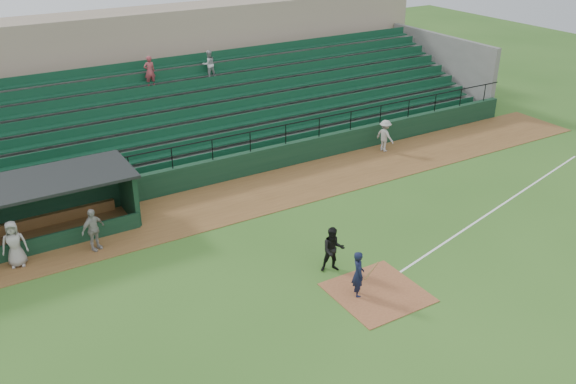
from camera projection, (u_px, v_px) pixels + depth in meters
ground at (360, 279)px, 22.01m from camera, size 90.00×90.00×0.00m
warning_track at (254, 195)px, 28.18m from camera, size 40.00×4.00×0.03m
home_plate_dirt at (377, 292)px, 21.23m from camera, size 3.00×3.00×0.03m
foul_line at (491, 212)px, 26.65m from camera, size 17.49×4.44×0.01m
stadium_structure at (181, 100)px, 33.71m from camera, size 38.00×13.08×6.40m
dugout at (18, 206)px, 24.28m from camera, size 8.90×3.20×2.42m
batter_at_plate at (358, 274)px, 20.77m from camera, size 1.09×0.73×1.71m
umpire at (333, 250)px, 22.15m from camera, size 1.05×0.95×1.76m
runner at (385, 136)px, 32.66m from camera, size 0.80×1.20×1.73m
dugout_player_a at (93, 230)px, 23.44m from camera, size 1.10×0.80×1.73m
dugout_player_b at (14, 244)px, 22.40m from camera, size 0.98×0.74×1.82m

